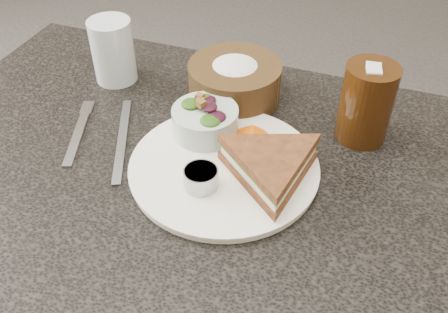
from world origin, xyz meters
TOP-DOWN VIEW (x-y plane):
  - dining_table at (0.00, 0.00)m, footprint 1.00×0.70m
  - dinner_plate at (0.06, 0.01)m, footprint 0.30×0.30m
  - sandwich at (0.14, 0.00)m, footprint 0.26×0.26m
  - salad_bowl at (0.01, 0.07)m, footprint 0.14×0.14m
  - dressing_ramekin at (0.05, -0.05)m, footprint 0.06×0.06m
  - orange_wedge at (0.09, 0.09)m, footprint 0.09×0.09m
  - fork at (-0.21, 0.00)m, footprint 0.07×0.16m
  - knife at (-0.13, 0.02)m, footprint 0.10×0.21m
  - bread_basket at (0.01, 0.21)m, footprint 0.18×0.18m
  - cola_glass at (0.25, 0.17)m, footprint 0.10×0.10m
  - water_glass at (-0.23, 0.19)m, footprint 0.09×0.09m

SIDE VIEW (x-z plane):
  - dining_table at x=0.00m, z-range 0.00..0.75m
  - fork at x=-0.21m, z-range 0.75..0.75m
  - knife at x=-0.13m, z-range 0.75..0.75m
  - dinner_plate at x=0.06m, z-range 0.75..0.76m
  - orange_wedge at x=0.09m, z-range 0.76..0.79m
  - dressing_ramekin at x=0.05m, z-range 0.76..0.79m
  - sandwich at x=0.14m, z-range 0.76..0.81m
  - salad_bowl at x=0.01m, z-range 0.76..0.83m
  - bread_basket at x=0.01m, z-range 0.75..0.85m
  - water_glass at x=-0.23m, z-range 0.75..0.87m
  - cola_glass at x=0.25m, z-range 0.75..0.90m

